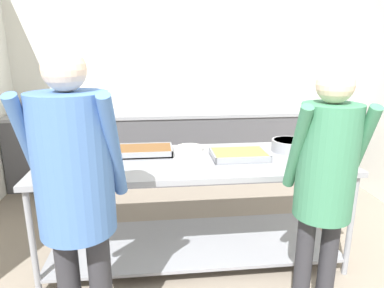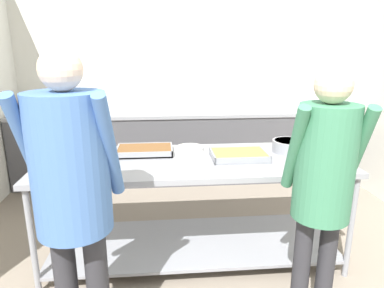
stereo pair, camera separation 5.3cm
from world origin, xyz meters
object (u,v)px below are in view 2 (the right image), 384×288
Objects in this scene: serving_tray_roast at (145,151)px; guest_serving_right at (324,174)px; guest_serving_left at (72,181)px; serving_tray_greens at (87,153)px; water_bottle at (57,104)px; plate_stack at (190,149)px; sauce_pan at (290,146)px; serving_tray_vegetables at (239,155)px.

serving_tray_roast is 0.28× the size of guest_serving_right.
guest_serving_left is 1.41m from guest_serving_right.
serving_tray_greens is 1.88m from water_bottle.
plate_stack is at bearing 4.65° from serving_tray_greens.
sauce_pan is 0.27× the size of guest_serving_right.
guest_serving_left is at bearing -121.80° from plate_stack.
plate_stack is 0.55× the size of sauce_pan.
guest_serving_left is at bearing -82.09° from serving_tray_greens.
guest_serving_left reaches higher than guest_serving_right.
guest_serving_left reaches higher than water_bottle.
guest_serving_left reaches higher than serving_tray_vegetables.
plate_stack is 0.54× the size of serving_tray_vegetables.
guest_serving_right reaches higher than water_bottle.
serving_tray_greens is at bearing -175.35° from plate_stack.
serving_tray_roast is 1.24m from sauce_pan.
serving_tray_roast is at bearing -172.67° from plate_stack.
sauce_pan is at bearing -36.23° from water_bottle.
serving_tray_roast reaches higher than plate_stack.
sauce_pan is 0.95m from guest_serving_right.
serving_tray_greens is at bearing 97.91° from guest_serving_left.
guest_serving_left is at bearing -106.39° from serving_tray_roast.
serving_tray_greens is 1.72× the size of water_bottle.
guest_serving_right is at bearing -67.68° from serving_tray_vegetables.
water_bottle is (-1.57, 1.67, 0.15)m from plate_stack.
plate_stack is 0.45m from serving_tray_vegetables.
water_bottle is at bearing 124.52° from serving_tray_roast.
plate_stack is 2.30m from water_bottle.
plate_stack is (0.39, 0.05, -0.01)m from serving_tray_roast.
water_bottle is at bearing 135.39° from serving_tray_vegetables.
sauce_pan is at bearing -1.25° from serving_tray_greens.
serving_tray_roast is at bearing 137.74° from guest_serving_right.
sauce_pan is at bearing -2.65° from serving_tray_roast.
guest_serving_right reaches higher than sauce_pan.
serving_tray_vegetables is 1.01× the size of sauce_pan.
serving_tray_roast is at bearing 177.35° from sauce_pan.
plate_stack is 0.14× the size of guest_serving_left.
water_bottle is (-0.71, 1.74, 0.15)m from serving_tray_greens.
guest_serving_right is at bearing -42.26° from serving_tray_roast.
serving_tray_vegetables is at bearing 39.44° from guest_serving_left.
plate_stack is 1.36m from guest_serving_left.
sauce_pan is 1.88m from guest_serving_left.
serving_tray_vegetables is 0.50m from sauce_pan.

